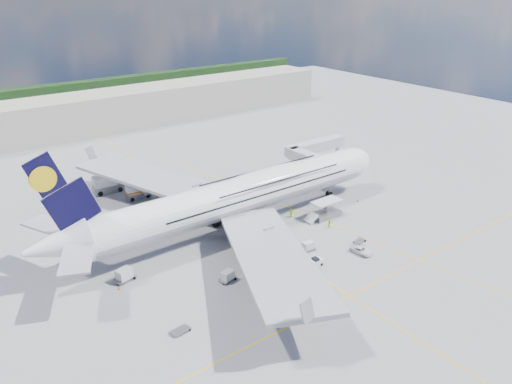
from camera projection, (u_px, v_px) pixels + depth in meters
ground at (271, 246)px, 93.60m from camera, size 300.00×300.00×0.00m
taxi_line_main at (271, 246)px, 93.60m from camera, size 0.25×220.00×0.01m
taxi_line_cross at (349, 296)px, 78.89m from camera, size 120.00×0.25×0.01m
taxi_line_diag at (293, 209)px, 108.67m from camera, size 14.16×99.06×0.01m
airliner at (241, 195)px, 98.39m from camera, size 77.26×79.15×23.71m
jet_bridge at (313, 152)px, 122.71m from camera, size 18.80×12.10×8.50m
cargo_loader at (325, 211)px, 104.50m from camera, size 8.53×3.20×3.67m
terminal at (89, 114)px, 161.11m from camera, size 180.00×16.00×12.00m
tree_line at (143, 84)px, 217.03m from camera, size 160.00×6.00×8.00m
dolly_row_a at (180, 330)px, 70.68m from camera, size 2.94×1.77×0.41m
dolly_row_b at (228, 276)px, 82.45m from camera, size 3.15×2.19×1.81m
dolly_row_c at (269, 280)px, 81.29m from camera, size 3.16×2.26×1.81m
dolly_back at (124, 274)px, 82.42m from camera, size 3.82×2.73×2.18m
dolly_nose_far at (360, 241)px, 94.73m from camera, size 2.87×2.06×0.38m
dolly_nose_near at (308, 246)px, 91.67m from camera, size 2.80×1.58×1.73m
baggage_tug at (315, 263)px, 86.68m from camera, size 2.68×1.28×1.66m
catering_truck_inner at (138, 192)px, 113.24m from camera, size 5.78×2.37×3.43m
catering_truck_outer at (108, 184)px, 116.32m from camera, size 7.21×2.96×4.25m
service_van at (361, 251)px, 90.79m from camera, size 2.32×4.43×1.19m
crew_nose at (347, 180)px, 122.09m from camera, size 0.73×0.71×1.69m
crew_loader at (330, 224)px, 99.65m from camera, size 1.17×1.03×2.00m
crew_wing at (255, 255)px, 88.89m from camera, size 0.78×1.11×1.75m
crew_van at (291, 213)px, 104.69m from camera, size 0.70×0.92×1.70m
crew_tug at (309, 300)px, 76.25m from camera, size 1.16×0.69×1.77m
cone_nose at (358, 201)px, 111.98m from camera, size 0.44×0.44×0.56m
cone_wing_left_inner at (171, 195)px, 114.65m from camera, size 0.43×0.43×0.55m
cone_wing_left_outer at (158, 197)px, 113.99m from camera, size 0.49×0.49×0.62m
cone_wing_right_inner at (277, 283)px, 81.70m from camera, size 0.42×0.42×0.53m
cone_wing_right_outer at (265, 282)px, 81.88m from camera, size 0.44×0.44×0.57m
cone_tail at (119, 288)px, 80.40m from camera, size 0.38×0.38×0.49m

